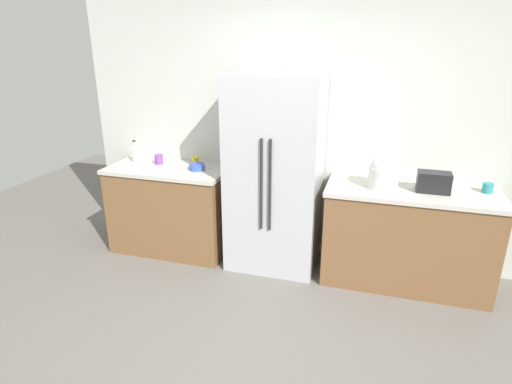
{
  "coord_description": "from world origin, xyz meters",
  "views": [
    {
      "loc": [
        0.71,
        -2.21,
        2.16
      ],
      "look_at": [
        -0.09,
        0.46,
        1.15
      ],
      "focal_mm": 29.68,
      "sensor_mm": 36.0,
      "label": 1
    }
  ],
  "objects_px": {
    "refrigerator": "(275,175)",
    "cup_a": "(195,161)",
    "bottle_a": "(135,154)",
    "cup_c": "(488,188)",
    "rice_cooker": "(384,172)",
    "cup_b": "(159,159)",
    "bowl_a": "(197,167)",
    "toaster": "(434,182)"
  },
  "relations": [
    {
      "from": "bowl_a",
      "to": "rice_cooker",
      "type": "bearing_deg",
      "value": -1.07
    },
    {
      "from": "rice_cooker",
      "to": "refrigerator",
      "type": "bearing_deg",
      "value": 178.42
    },
    {
      "from": "bottle_a",
      "to": "cup_a",
      "type": "xyz_separation_m",
      "value": [
        0.66,
        0.08,
        -0.04
      ]
    },
    {
      "from": "cup_b",
      "to": "cup_c",
      "type": "xyz_separation_m",
      "value": [
        3.14,
        0.01,
        -0.01
      ]
    },
    {
      "from": "refrigerator",
      "to": "bottle_a",
      "type": "bearing_deg",
      "value": 176.52
    },
    {
      "from": "cup_b",
      "to": "bowl_a",
      "type": "relative_size",
      "value": 0.63
    },
    {
      "from": "rice_cooker",
      "to": "cup_b",
      "type": "distance_m",
      "value": 2.28
    },
    {
      "from": "cup_b",
      "to": "cup_c",
      "type": "bearing_deg",
      "value": 0.25
    },
    {
      "from": "toaster",
      "to": "bowl_a",
      "type": "height_order",
      "value": "toaster"
    },
    {
      "from": "cup_b",
      "to": "bottle_a",
      "type": "bearing_deg",
      "value": 179.22
    },
    {
      "from": "refrigerator",
      "to": "rice_cooker",
      "type": "distance_m",
      "value": 1.0
    },
    {
      "from": "cup_a",
      "to": "cup_b",
      "type": "distance_m",
      "value": 0.39
    },
    {
      "from": "rice_cooker",
      "to": "bowl_a",
      "type": "distance_m",
      "value": 1.8
    },
    {
      "from": "refrigerator",
      "to": "bowl_a",
      "type": "relative_size",
      "value": 11.81
    },
    {
      "from": "toaster",
      "to": "cup_b",
      "type": "bearing_deg",
      "value": 177.82
    },
    {
      "from": "refrigerator",
      "to": "cup_a",
      "type": "bearing_deg",
      "value": 168.97
    },
    {
      "from": "rice_cooker",
      "to": "bowl_a",
      "type": "xyz_separation_m",
      "value": [
        -1.8,
        0.03,
        -0.11
      ]
    },
    {
      "from": "toaster",
      "to": "rice_cooker",
      "type": "bearing_deg",
      "value": -177.8
    },
    {
      "from": "bottle_a",
      "to": "bowl_a",
      "type": "relative_size",
      "value": 1.47
    },
    {
      "from": "toaster",
      "to": "cup_b",
      "type": "distance_m",
      "value": 2.69
    },
    {
      "from": "refrigerator",
      "to": "toaster",
      "type": "bearing_deg",
      "value": -0.46
    },
    {
      "from": "rice_cooker",
      "to": "bottle_a",
      "type": "height_order",
      "value": "rice_cooker"
    },
    {
      "from": "bottle_a",
      "to": "cup_a",
      "type": "relative_size",
      "value": 2.76
    },
    {
      "from": "refrigerator",
      "to": "cup_c",
      "type": "height_order",
      "value": "refrigerator"
    },
    {
      "from": "refrigerator",
      "to": "bowl_a",
      "type": "height_order",
      "value": "refrigerator"
    },
    {
      "from": "refrigerator",
      "to": "bowl_a",
      "type": "bearing_deg",
      "value": 179.56
    },
    {
      "from": "cup_c",
      "to": "refrigerator",
      "type": "bearing_deg",
      "value": -176.78
    },
    {
      "from": "bottle_a",
      "to": "cup_a",
      "type": "bearing_deg",
      "value": 7.01
    },
    {
      "from": "cup_c",
      "to": "bowl_a",
      "type": "relative_size",
      "value": 0.57
    },
    {
      "from": "bottle_a",
      "to": "cup_b",
      "type": "height_order",
      "value": "bottle_a"
    },
    {
      "from": "bottle_a",
      "to": "cup_a",
      "type": "height_order",
      "value": "bottle_a"
    },
    {
      "from": "toaster",
      "to": "bowl_a",
      "type": "distance_m",
      "value": 2.21
    },
    {
      "from": "cup_b",
      "to": "bowl_a",
      "type": "height_order",
      "value": "cup_b"
    },
    {
      "from": "cup_c",
      "to": "rice_cooker",
      "type": "bearing_deg",
      "value": -171.34
    },
    {
      "from": "cup_b",
      "to": "bowl_a",
      "type": "bearing_deg",
      "value": -10.1
    },
    {
      "from": "bottle_a",
      "to": "cup_c",
      "type": "height_order",
      "value": "bottle_a"
    },
    {
      "from": "refrigerator",
      "to": "rice_cooker",
      "type": "height_order",
      "value": "refrigerator"
    },
    {
      "from": "rice_cooker",
      "to": "cup_c",
      "type": "height_order",
      "value": "rice_cooker"
    },
    {
      "from": "refrigerator",
      "to": "cup_c",
      "type": "bearing_deg",
      "value": 3.22
    },
    {
      "from": "toaster",
      "to": "bottle_a",
      "type": "bearing_deg",
      "value": 177.95
    },
    {
      "from": "rice_cooker",
      "to": "cup_c",
      "type": "relative_size",
      "value": 3.42
    },
    {
      "from": "toaster",
      "to": "rice_cooker",
      "type": "xyz_separation_m",
      "value": [
        -0.42,
        -0.02,
        0.06
      ]
    }
  ]
}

